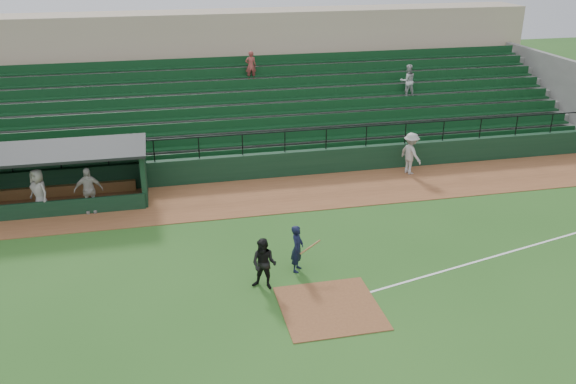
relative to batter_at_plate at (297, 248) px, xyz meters
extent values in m
plane|color=#25531A|center=(0.46, -1.46, -0.84)|extent=(90.00, 90.00, 0.00)
cube|color=brown|center=(0.46, 6.54, -0.83)|extent=(40.00, 4.00, 0.03)
cube|color=brown|center=(0.46, -2.46, -0.83)|extent=(3.00, 3.00, 0.03)
cube|color=white|center=(8.46, -0.26, -0.84)|extent=(17.49, 4.44, 0.01)
cube|color=black|center=(0.46, 8.74, -0.24)|extent=(36.00, 0.35, 1.20)
cylinder|color=black|center=(0.46, 8.74, 1.36)|extent=(36.00, 0.06, 0.06)
cube|color=slate|center=(0.46, 13.64, 0.96)|extent=(36.00, 9.00, 3.60)
cube|color=#0F3719|center=(0.46, 13.14, 1.41)|extent=(34.56, 8.00, 4.05)
cube|color=slate|center=(18.46, 13.69, 1.26)|extent=(0.35, 9.50, 4.20)
cube|color=tan|center=(0.46, 20.14, 2.36)|extent=(38.00, 3.00, 6.40)
cube|color=slate|center=(0.46, 18.14, 2.86)|extent=(36.00, 2.00, 0.20)
imported|color=#B5B5B5|center=(9.43, 13.44, 2.32)|extent=(0.89, 0.69, 1.82)
imported|color=brown|center=(0.99, 15.44, 3.13)|extent=(0.60, 0.39, 1.64)
cube|color=black|center=(-9.29, 8.94, 0.31)|extent=(8.50, 0.20, 2.30)
cube|color=black|center=(-5.04, 7.64, 0.31)|extent=(0.20, 2.60, 2.30)
cube|color=black|center=(-9.29, 7.64, 1.52)|extent=(8.90, 3.20, 0.12)
cube|color=olive|center=(-9.29, 8.54, -0.59)|extent=(7.65, 0.40, 0.50)
cube|color=black|center=(-9.29, 6.29, -0.49)|extent=(8.50, 0.12, 0.70)
imported|color=black|center=(0.00, 0.00, 0.00)|extent=(0.65, 0.73, 1.68)
cylinder|color=olive|center=(0.40, -0.20, 0.11)|extent=(0.79, 0.34, 0.35)
imported|color=black|center=(-1.30, -0.86, 0.04)|extent=(1.07, 0.99, 1.75)
imported|color=#A5A09B|center=(7.36, 7.71, 0.20)|extent=(1.11, 1.47, 2.01)
imported|color=#A6A19B|center=(-7.25, 6.38, 0.16)|extent=(1.17, 0.54, 1.95)
imported|color=gray|center=(-9.19, 6.66, 0.16)|extent=(1.11, 1.10, 1.94)
camera|label=1|loc=(-4.19, -17.52, 9.71)|focal=37.71mm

